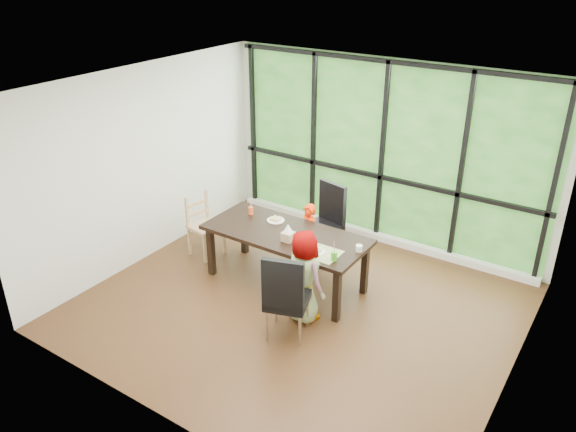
% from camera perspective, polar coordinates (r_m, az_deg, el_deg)
% --- Properties ---
extents(ground, '(5.00, 5.00, 0.00)m').
position_cam_1_polar(ground, '(7.11, 1.12, -9.07)').
color(ground, black).
rests_on(ground, ground).
extents(back_wall, '(5.00, 0.00, 5.00)m').
position_cam_1_polar(back_wall, '(8.29, 9.64, 6.30)').
color(back_wall, silver).
rests_on(back_wall, ground).
extents(foliage_backdrop, '(4.80, 0.02, 2.65)m').
position_cam_1_polar(foliage_backdrop, '(8.27, 9.58, 6.26)').
color(foliage_backdrop, '#23521C').
rests_on(foliage_backdrop, back_wall).
extents(window_mullions, '(4.80, 0.06, 2.65)m').
position_cam_1_polar(window_mullions, '(8.24, 9.47, 6.19)').
color(window_mullions, black).
rests_on(window_mullions, back_wall).
extents(window_sill, '(4.80, 0.12, 0.10)m').
position_cam_1_polar(window_sill, '(8.72, 8.75, -1.96)').
color(window_sill, silver).
rests_on(window_sill, ground).
extents(dining_table, '(2.17, 1.03, 0.75)m').
position_cam_1_polar(dining_table, '(7.36, -0.22, -4.27)').
color(dining_table, black).
rests_on(dining_table, ground).
extents(chair_window_leather, '(0.55, 0.55, 1.08)m').
position_cam_1_polar(chair_window_leather, '(7.93, 3.51, -0.65)').
color(chair_window_leather, black).
rests_on(chair_window_leather, ground).
extents(chair_interior_leather, '(0.58, 0.58, 1.08)m').
position_cam_1_polar(chair_interior_leather, '(6.35, -0.06, -7.91)').
color(chair_interior_leather, black).
rests_on(chair_interior_leather, ground).
extents(chair_end_beech, '(0.46, 0.48, 0.90)m').
position_cam_1_polar(chair_end_beech, '(8.09, -8.30, -1.02)').
color(chair_end_beech, tan).
rests_on(chair_end_beech, ground).
extents(child_toddler, '(0.39, 0.32, 0.93)m').
position_cam_1_polar(child_toddler, '(7.73, 2.07, -1.99)').
color(child_toddler, '#FD3205').
rests_on(child_toddler, ground).
extents(child_older, '(0.64, 0.51, 1.15)m').
position_cam_1_polar(child_older, '(6.59, 1.81, -6.14)').
color(child_older, gray).
rests_on(child_older, ground).
extents(placemat, '(0.52, 0.38, 0.01)m').
position_cam_1_polar(placemat, '(6.73, 3.08, -3.67)').
color(placemat, tan).
rests_on(placemat, dining_table).
extents(plate_far, '(0.23, 0.23, 0.01)m').
position_cam_1_polar(plate_far, '(7.48, -1.25, -0.44)').
color(plate_far, white).
rests_on(plate_far, dining_table).
extents(plate_near, '(0.22, 0.22, 0.01)m').
position_cam_1_polar(plate_near, '(6.74, 2.81, -3.60)').
color(plate_near, white).
rests_on(plate_near, dining_table).
extents(orange_cup, '(0.07, 0.07, 0.11)m').
position_cam_1_polar(orange_cup, '(7.66, -3.77, 0.56)').
color(orange_cup, '#F05A24').
rests_on(orange_cup, dining_table).
extents(green_cup, '(0.07, 0.07, 0.11)m').
position_cam_1_polar(green_cup, '(6.56, 4.66, -4.05)').
color(green_cup, '#4ABC22').
rests_on(green_cup, dining_table).
extents(white_mug, '(0.08, 0.08, 0.08)m').
position_cam_1_polar(white_mug, '(6.78, 7.19, -3.26)').
color(white_mug, white).
rests_on(white_mug, dining_table).
extents(tissue_box, '(0.14, 0.14, 0.12)m').
position_cam_1_polar(tissue_box, '(6.96, 0.01, -2.08)').
color(tissue_box, tan).
rests_on(tissue_box, dining_table).
extents(crepe_rolls_far, '(0.15, 0.12, 0.04)m').
position_cam_1_polar(crepe_rolls_far, '(7.47, -1.25, -0.27)').
color(crepe_rolls_far, tan).
rests_on(crepe_rolls_far, plate_far).
extents(crepe_rolls_near, '(0.15, 0.12, 0.04)m').
position_cam_1_polar(crepe_rolls_near, '(6.73, 2.81, -3.42)').
color(crepe_rolls_near, tan).
rests_on(crepe_rolls_near, plate_near).
extents(straw_white, '(0.01, 0.04, 0.20)m').
position_cam_1_polar(straw_white, '(7.62, -3.79, 1.19)').
color(straw_white, white).
rests_on(straw_white, orange_cup).
extents(straw_pink, '(0.01, 0.04, 0.20)m').
position_cam_1_polar(straw_pink, '(6.51, 4.69, -3.31)').
color(straw_pink, pink).
rests_on(straw_pink, green_cup).
extents(tissue, '(0.12, 0.12, 0.11)m').
position_cam_1_polar(tissue, '(6.91, 0.01, -1.25)').
color(tissue, white).
rests_on(tissue, tissue_box).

